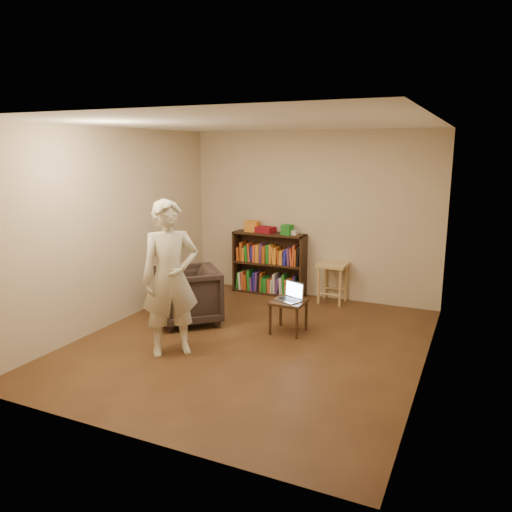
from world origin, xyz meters
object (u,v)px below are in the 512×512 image
at_px(laptop, 291,296).
at_px(person, 170,278).
at_px(stool, 333,271).
at_px(side_table, 289,306).
at_px(bookshelf, 269,267).
at_px(armchair, 187,295).

relative_size(laptop, person, 0.21).
bearing_deg(stool, side_table, -95.72).
relative_size(side_table, person, 0.24).
bearing_deg(laptop, person, -105.90).
bearing_deg(bookshelf, stool, -3.39).
distance_m(laptop, person, 1.62).
bearing_deg(person, stool, 23.51).
xyz_separation_m(side_table, laptop, (0.02, 0.03, 0.13)).
bearing_deg(side_table, bookshelf, 120.98).
xyz_separation_m(bookshelf, laptop, (0.95, -1.52, 0.04)).
relative_size(stool, person, 0.34).
bearing_deg(armchair, stool, 95.65).
xyz_separation_m(bookshelf, side_table, (0.93, -1.55, -0.09)).
relative_size(stool, armchair, 0.74).
distance_m(armchair, laptop, 1.43).
relative_size(stool, side_table, 1.45).
height_order(armchair, laptop, armchair).
distance_m(armchair, side_table, 1.40).
height_order(armchair, side_table, armchair).
height_order(side_table, person, person).
distance_m(bookshelf, laptop, 1.79).
height_order(bookshelf, laptop, bookshelf).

